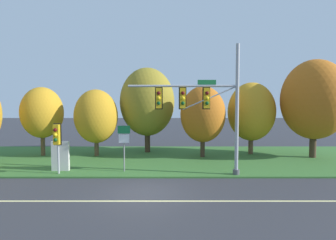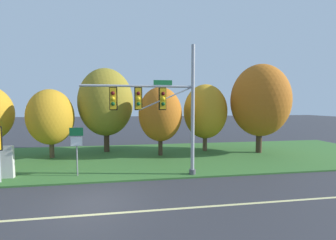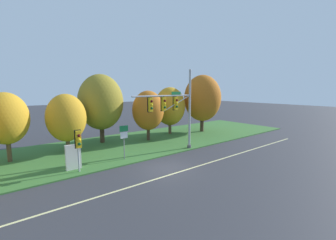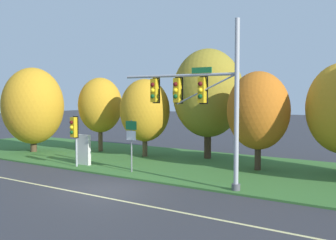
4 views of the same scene
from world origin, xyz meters
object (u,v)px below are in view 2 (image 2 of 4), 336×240
tree_behind_signpost (51,117)px  tree_furthest_back (260,101)px  tree_mid_verge (106,102)px  info_kiosk (3,162)px  traffic_signal_mast (161,105)px  tree_right_far (205,112)px  route_sign_post (77,143)px  tree_tall_centre (160,114)px

tree_behind_signpost → tree_furthest_back: size_ratio=0.70×
tree_mid_verge → info_kiosk: tree_mid_verge is taller
traffic_signal_mast → tree_behind_signpost: bearing=143.7°
tree_mid_verge → tree_right_far: size_ratio=1.22×
route_sign_post → tree_furthest_back: tree_furthest_back is taller
info_kiosk → tree_tall_centre: bearing=25.2°
traffic_signal_mast → tree_right_far: bearing=54.0°
traffic_signal_mast → tree_right_far: size_ratio=1.27×
route_sign_post → info_kiosk: route_sign_post is taller
tree_mid_verge → tree_right_far: (9.07, -0.90, -0.85)m
tree_tall_centre → info_kiosk: bearing=-154.8°
tree_mid_verge → tree_furthest_back: tree_furthest_back is taller
traffic_signal_mast → route_sign_post: traffic_signal_mast is taller
tree_furthest_back → info_kiosk: size_ratio=4.14×
route_sign_post → tree_furthest_back: (14.54, 4.56, 2.69)m
tree_mid_verge → info_kiosk: 9.25m
tree_furthest_back → tree_behind_signpost: bearing=177.8°
tree_mid_verge → tree_furthest_back: bearing=-10.4°
tree_right_far → info_kiosk: bearing=-157.1°
tree_right_far → tree_mid_verge: bearing=174.3°
tree_tall_centre → traffic_signal_mast: bearing=-96.6°
tree_mid_verge → info_kiosk: (-5.06, -6.86, -3.57)m
traffic_signal_mast → route_sign_post: size_ratio=2.65×
traffic_signal_mast → info_kiosk: (-9.12, 0.95, -3.35)m
info_kiosk → traffic_signal_mast: bearing=-5.9°
traffic_signal_mast → info_kiosk: size_ratio=4.14×
tree_mid_verge → tree_furthest_back: size_ratio=0.96×
tree_furthest_back → info_kiosk: (-18.67, -4.37, -3.72)m
traffic_signal_mast → tree_furthest_back: 10.93m
tree_tall_centre → info_kiosk: 11.08m
route_sign_post → tree_furthest_back: size_ratio=0.38×
info_kiosk → tree_behind_signpost: bearing=79.4°
tree_tall_centre → tree_behind_signpost: bearing=177.0°
tree_furthest_back → info_kiosk: tree_furthest_back is taller
tree_tall_centre → tree_right_far: bearing=17.4°
route_sign_post → tree_behind_signpost: bearing=121.3°
traffic_signal_mast → tree_tall_centre: traffic_signal_mast is taller
traffic_signal_mast → info_kiosk: traffic_signal_mast is taller
route_sign_post → info_kiosk: size_ratio=1.56×
tree_behind_signpost → tree_right_far: bearing=3.9°
route_sign_post → tree_mid_verge: size_ratio=0.39×
tree_behind_signpost → route_sign_post: bearing=-58.7°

